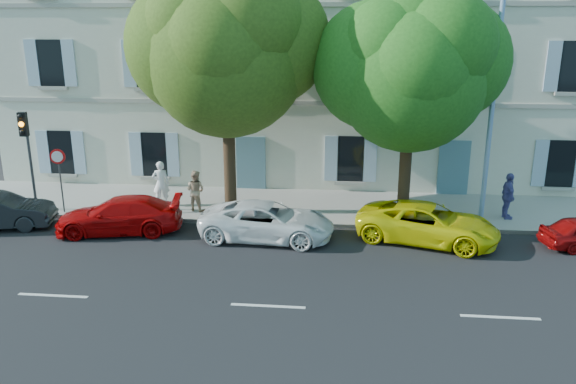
# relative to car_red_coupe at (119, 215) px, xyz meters

# --- Properties ---
(ground) EXTENTS (90.00, 90.00, 0.00)m
(ground) POSITION_rel_car_red_coupe_xyz_m (6.06, -1.02, -0.64)
(ground) COLOR black
(sidewalk) EXTENTS (36.00, 4.50, 0.15)m
(sidewalk) POSITION_rel_car_red_coupe_xyz_m (6.06, 3.43, -0.57)
(sidewalk) COLOR #A09E96
(sidewalk) RESTS_ON ground
(kerb) EXTENTS (36.00, 0.16, 0.16)m
(kerb) POSITION_rel_car_red_coupe_xyz_m (6.06, 1.26, -0.56)
(kerb) COLOR #9E998E
(kerb) RESTS_ON ground
(building) EXTENTS (28.00, 7.00, 12.00)m
(building) POSITION_rel_car_red_coupe_xyz_m (6.06, 9.18, 5.36)
(building) COLOR beige
(building) RESTS_ON ground
(car_red_coupe) EXTENTS (4.68, 2.55, 1.29)m
(car_red_coupe) POSITION_rel_car_red_coupe_xyz_m (0.00, 0.00, 0.00)
(car_red_coupe) COLOR #AE0405
(car_red_coupe) RESTS_ON ground
(car_white_coupe) EXTENTS (4.78, 2.44, 1.29)m
(car_white_coupe) POSITION_rel_car_red_coupe_xyz_m (5.37, -0.11, 0.00)
(car_white_coupe) COLOR white
(car_white_coupe) RESTS_ON ground
(car_yellow_supercar) EXTENTS (5.22, 3.50, 1.33)m
(car_yellow_supercar) POSITION_rel_car_red_coupe_xyz_m (10.89, 0.18, 0.02)
(car_yellow_supercar) COLOR #D9D009
(car_yellow_supercar) RESTS_ON ground
(tree_left) EXTENTS (5.96, 5.96, 9.24)m
(tree_left) POSITION_rel_car_red_coupe_xyz_m (3.60, 2.29, 5.45)
(tree_left) COLOR #3A2819
(tree_left) RESTS_ON sidewalk
(tree_right) EXTENTS (5.39, 5.39, 8.31)m
(tree_right) POSITION_rel_car_red_coupe_xyz_m (10.21, 1.95, 4.83)
(tree_right) COLOR #3A2819
(tree_right) RESTS_ON sidewalk
(traffic_light) EXTENTS (0.32, 0.44, 3.90)m
(traffic_light) POSITION_rel_car_red_coupe_xyz_m (-4.15, 1.66, 2.33)
(traffic_light) COLOR #383A3D
(traffic_light) RESTS_ON sidewalk
(road_sign) EXTENTS (0.58, 0.15, 2.53)m
(road_sign) POSITION_rel_car_red_coupe_xyz_m (-2.90, 1.55, 1.33)
(road_sign) COLOR #383A3D
(road_sign) RESTS_ON sidewalk
(street_lamp) EXTENTS (0.28, 1.87, 8.84)m
(street_lamp) POSITION_rel_car_red_coupe_xyz_m (13.05, 1.64, 4.51)
(street_lamp) COLOR #7293BF
(street_lamp) RESTS_ON sidewalk
(pedestrian_a) EXTENTS (0.75, 0.58, 1.83)m
(pedestrian_a) POSITION_rel_car_red_coupe_xyz_m (0.65, 2.82, 0.42)
(pedestrian_a) COLOR white
(pedestrian_a) RESTS_ON sidewalk
(pedestrian_b) EXTENTS (0.92, 0.80, 1.62)m
(pedestrian_b) POSITION_rel_car_red_coupe_xyz_m (2.20, 2.29, 0.32)
(pedestrian_b) COLOR tan
(pedestrian_b) RESTS_ON sidewalk
(pedestrian_c) EXTENTS (0.52, 1.07, 1.77)m
(pedestrian_c) POSITION_rel_car_red_coupe_xyz_m (14.14, 2.52, 0.39)
(pedestrian_c) COLOR #555298
(pedestrian_c) RESTS_ON sidewalk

